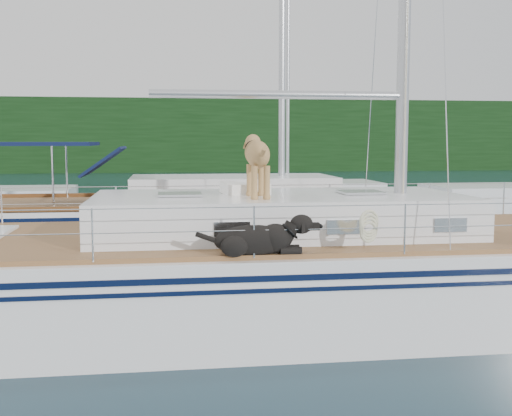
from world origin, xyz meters
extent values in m
plane|color=black|center=(0.00, 0.00, 0.00)|extent=(120.00, 120.00, 0.00)
cube|color=black|center=(0.00, 45.00, 3.00)|extent=(90.00, 3.00, 6.00)
cube|color=#595147|center=(0.00, 46.20, 0.60)|extent=(92.00, 1.00, 1.20)
cube|color=white|center=(0.00, 0.00, 0.50)|extent=(12.00, 3.80, 1.40)
cube|color=brown|center=(0.00, 0.00, 1.23)|extent=(11.52, 3.50, 0.06)
cube|color=white|center=(0.80, 0.00, 1.54)|extent=(5.20, 2.50, 0.55)
cylinder|color=silver|center=(0.80, 0.00, 3.21)|extent=(3.60, 0.12, 0.12)
cylinder|color=silver|center=(0.00, -1.75, 1.82)|extent=(10.56, 0.01, 0.01)
cylinder|color=silver|center=(0.00, 1.75, 1.82)|extent=(10.56, 0.01, 0.01)
cube|color=#1B27AA|center=(-0.13, 1.60, 1.28)|extent=(0.65, 0.53, 0.04)
cube|color=white|center=(0.34, 0.21, 1.89)|extent=(0.70, 0.61, 0.16)
torus|color=beige|center=(1.57, -1.72, 1.62)|extent=(0.38, 0.24, 0.36)
cube|color=white|center=(-0.40, 6.35, 0.45)|extent=(11.00, 3.50, 1.30)
cube|color=brown|center=(-0.40, 6.35, 1.10)|extent=(10.56, 3.29, 0.06)
cube|color=white|center=(0.80, 6.35, 1.45)|extent=(4.80, 2.30, 0.55)
cube|color=#0F1942|center=(-3.60, 6.35, 2.50)|extent=(2.40, 2.30, 0.08)
cube|color=white|center=(4.00, 16.00, 0.40)|extent=(7.20, 3.00, 1.10)
cylinder|color=silver|center=(4.00, 16.00, 6.00)|extent=(0.14, 0.14, 11.00)
camera|label=1|loc=(-0.80, -8.93, 2.57)|focal=45.00mm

